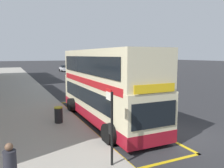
{
  "coord_description": "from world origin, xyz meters",
  "views": [
    {
      "loc": [
        -7.88,
        -8.66,
        4.07
      ],
      "look_at": [
        -1.83,
        4.38,
        2.23
      ],
      "focal_mm": 36.18,
      "sensor_mm": 36.0,
      "label": 1
    }
  ],
  "objects_px": {
    "parked_car_white_distant": "(65,68)",
    "parked_car_teal_kerbside": "(83,73)",
    "double_decker_bus": "(105,88)",
    "bus_stop_sign": "(111,121)",
    "litter_bin": "(59,115)"
  },
  "relations": [
    {
      "from": "parked_car_white_distant",
      "to": "bus_stop_sign",
      "type": "bearing_deg",
      "value": -98.72
    },
    {
      "from": "litter_bin",
      "to": "bus_stop_sign",
      "type": "bearing_deg",
      "value": -83.48
    },
    {
      "from": "double_decker_bus",
      "to": "parked_car_teal_kerbside",
      "type": "bearing_deg",
      "value": 75.22
    },
    {
      "from": "bus_stop_sign",
      "to": "parked_car_white_distant",
      "type": "height_order",
      "value": "bus_stop_sign"
    },
    {
      "from": "bus_stop_sign",
      "to": "parked_car_teal_kerbside",
      "type": "height_order",
      "value": "bus_stop_sign"
    },
    {
      "from": "double_decker_bus",
      "to": "litter_bin",
      "type": "relative_size",
      "value": 10.98
    },
    {
      "from": "double_decker_bus",
      "to": "parked_car_teal_kerbside",
      "type": "xyz_separation_m",
      "value": [
        7.24,
        27.43,
        -1.26
      ]
    },
    {
      "from": "parked_car_white_distant",
      "to": "litter_bin",
      "type": "distance_m",
      "value": 44.29
    },
    {
      "from": "bus_stop_sign",
      "to": "litter_bin",
      "type": "relative_size",
      "value": 2.88
    },
    {
      "from": "parked_car_white_distant",
      "to": "litter_bin",
      "type": "bearing_deg",
      "value": -101.05
    },
    {
      "from": "double_decker_bus",
      "to": "parked_car_white_distant",
      "type": "height_order",
      "value": "double_decker_bus"
    },
    {
      "from": "bus_stop_sign",
      "to": "litter_bin",
      "type": "height_order",
      "value": "bus_stop_sign"
    },
    {
      "from": "parked_car_white_distant",
      "to": "parked_car_teal_kerbside",
      "type": "xyz_separation_m",
      "value": [
        -0.25,
        -15.87,
        0.0
      ]
    },
    {
      "from": "double_decker_bus",
      "to": "parked_car_teal_kerbside",
      "type": "relative_size",
      "value": 2.49
    },
    {
      "from": "parked_car_teal_kerbside",
      "to": "parked_car_white_distant",
      "type": "bearing_deg",
      "value": 89.84
    }
  ]
}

